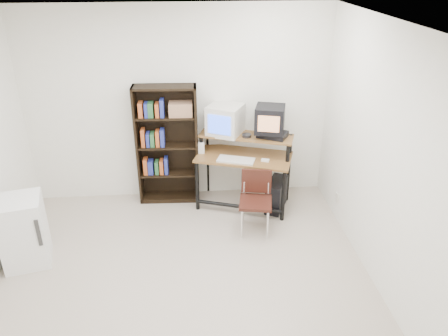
{
  "coord_description": "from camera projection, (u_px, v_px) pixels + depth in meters",
  "views": [
    {
      "loc": [
        0.11,
        -3.56,
        3.12
      ],
      "look_at": [
        0.52,
        1.1,
        0.81
      ],
      "focal_mm": 35.0,
      "sensor_mm": 36.0,
      "label": 1
    }
  ],
  "objects": [
    {
      "name": "wall_outlet",
      "position": [
        337.0,
        197.0,
        5.6
      ],
      "size": [
        0.02,
        0.08,
        0.12
      ],
      "primitive_type": "cube",
      "color": "beige",
      "rests_on": "right_wall"
    },
    {
      "name": "mini_fridge",
      "position": [
        23.0,
        231.0,
        4.75
      ],
      "size": [
        0.56,
        0.56,
        0.79
      ],
      "rotation": [
        0.0,
        0.0,
        0.23
      ],
      "color": "white",
      "rests_on": "floor"
    },
    {
      "name": "mousepad",
      "position": [
        266.0,
        162.0,
        5.57
      ],
      "size": [
        0.28,
        0.27,
        0.01
      ],
      "primitive_type": "cube",
      "rotation": [
        0.0,
        0.0,
        -0.55
      ],
      "color": "black",
      "rests_on": "computer_desk"
    },
    {
      "name": "computer_desk",
      "position": [
        244.0,
        158.0,
        5.75
      ],
      "size": [
        1.35,
        0.97,
        0.98
      ],
      "rotation": [
        0.0,
        0.0,
        -0.33
      ],
      "color": "brown",
      "rests_on": "floor"
    },
    {
      "name": "vcr",
      "position": [
        273.0,
        135.0,
        5.64
      ],
      "size": [
        0.44,
        0.4,
        0.08
      ],
      "primitive_type": "cube",
      "rotation": [
        0.0,
        0.0,
        -0.52
      ],
      "color": "black",
      "rests_on": "computer_desk"
    },
    {
      "name": "cd_spindle",
      "position": [
        247.0,
        136.0,
        5.64
      ],
      "size": [
        0.15,
        0.15,
        0.05
      ],
      "primitive_type": "cylinder",
      "rotation": [
        0.0,
        0.0,
        -0.35
      ],
      "color": "#26262B",
      "rests_on": "computer_desk"
    },
    {
      "name": "crt_tv",
      "position": [
        270.0,
        119.0,
        5.55
      ],
      "size": [
        0.44,
        0.43,
        0.34
      ],
      "rotation": [
        0.0,
        0.0,
        -0.27
      ],
      "color": "black",
      "rests_on": "vcr"
    },
    {
      "name": "ceiling",
      "position": [
        169.0,
        27.0,
        3.4
      ],
      "size": [
        4.0,
        4.0,
        0.01
      ],
      "primitive_type": "cube",
      "color": "white",
      "rests_on": "back_wall"
    },
    {
      "name": "keyboard",
      "position": [
        236.0,
        161.0,
        5.57
      ],
      "size": [
        0.51,
        0.35,
        0.03
      ],
      "primitive_type": "cube",
      "rotation": [
        0.0,
        0.0,
        -0.33
      ],
      "color": "beige",
      "rests_on": "computer_desk"
    },
    {
      "name": "mouse",
      "position": [
        265.0,
        161.0,
        5.56
      ],
      "size": [
        0.12,
        0.09,
        0.03
      ],
      "primitive_type": "cube",
      "rotation": [
        0.0,
        0.0,
        -0.4
      ],
      "color": "white",
      "rests_on": "mousepad"
    },
    {
      "name": "back_wall",
      "position": [
        179.0,
        106.0,
        5.76
      ],
      "size": [
        4.0,
        0.01,
        2.6
      ],
      "primitive_type": "cube",
      "color": "white",
      "rests_on": "floor"
    },
    {
      "name": "floor",
      "position": [
        183.0,
        286.0,
        4.55
      ],
      "size": [
        4.0,
        4.0,
        0.01
      ],
      "primitive_type": "cube",
      "color": "#BEAF9D",
      "rests_on": "ground"
    },
    {
      "name": "desk_speaker",
      "position": [
        201.0,
        148.0,
        5.76
      ],
      "size": [
        0.09,
        0.08,
        0.17
      ],
      "primitive_type": "cube",
      "rotation": [
        0.0,
        0.0,
        -0.07
      ],
      "color": "beige",
      "rests_on": "computer_desk"
    },
    {
      "name": "right_wall",
      "position": [
        389.0,
        167.0,
        4.13
      ],
      "size": [
        0.01,
        4.0,
        2.6
      ],
      "primitive_type": "cube",
      "color": "white",
      "rests_on": "floor"
    },
    {
      "name": "bookshelf",
      "position": [
        167.0,
        143.0,
        5.82
      ],
      "size": [
        0.82,
        0.3,
        1.63
      ],
      "rotation": [
        0.0,
        0.0,
        -0.04
      ],
      "color": "black",
      "rests_on": "floor"
    },
    {
      "name": "pc_tower",
      "position": [
        276.0,
        194.0,
        5.85
      ],
      "size": [
        0.37,
        0.49,
        0.42
      ],
      "primitive_type": "cube",
      "rotation": [
        0.0,
        0.0,
        -0.45
      ],
      "color": "black",
      "rests_on": "floor"
    },
    {
      "name": "crt_monitor",
      "position": [
        225.0,
        120.0,
        5.69
      ],
      "size": [
        0.55,
        0.55,
        0.39
      ],
      "rotation": [
        0.0,
        0.0,
        -0.48
      ],
      "color": "beige",
      "rests_on": "computer_desk"
    },
    {
      "name": "school_chair",
      "position": [
        256.0,
        196.0,
        5.3
      ],
      "size": [
        0.45,
        0.45,
        0.77
      ],
      "rotation": [
        0.0,
        0.0,
        -0.18
      ],
      "color": "black",
      "rests_on": "floor"
    }
  ]
}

